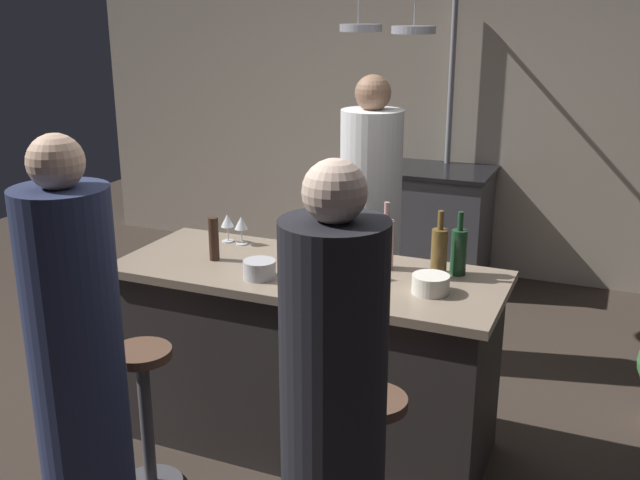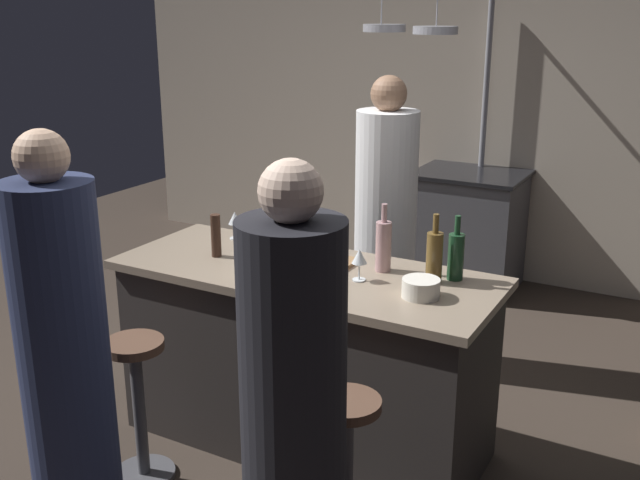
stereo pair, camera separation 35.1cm
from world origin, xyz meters
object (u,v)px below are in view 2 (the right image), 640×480
Objects in this scene: stove_range at (467,230)px; guest_right at (294,424)px; chef at (385,233)px; bar_stool_left at (139,403)px; mixing_bowl_steel at (255,267)px; pepper_mill at (216,236)px; wine_glass_by_chef at (247,222)px; bar_stool_right at (346,471)px; wine_bottle_rose at (383,245)px; wine_glass_near_right_guest at (359,258)px; mixing_bowl_ceramic at (421,288)px; wine_bottle_green at (456,255)px; cutting_board at (320,261)px; wine_glass_near_left_guest at (235,219)px; wine_bottle_amber at (434,256)px; guest_left at (64,357)px.

stove_range is 3.47m from guest_right.
bar_stool_left is at bearing -104.92° from chef.
mixing_bowl_steel is (-0.10, -1.22, 0.15)m from chef.
wine_glass_by_chef is at bearing 89.63° from pepper_mill.
pepper_mill is at bearing 150.18° from bar_stool_right.
bar_stool_left is 1.30m from wine_bottle_rose.
stove_range is at bearing 86.67° from mixing_bowl_steel.
bar_stool_left is 0.85m from pepper_mill.
mixing_bowl_steel is at bearing -158.72° from wine_glass_near_right_guest.
bar_stool_right and bar_stool_left have the same top height.
mixing_bowl_steel is at bearing -52.29° from wine_glass_by_chef.
guest_right is 1.57m from wine_glass_by_chef.
mixing_bowl_ceramic is (0.27, -0.22, -0.08)m from wine_bottle_rose.
pepper_mill is (-0.99, 0.93, 0.25)m from guest_right.
wine_bottle_green is at bearing 82.31° from bar_stool_right.
bar_stool_left is at bearing -92.10° from wine_glass_by_chef.
bar_stool_left is 3.24× the size of pepper_mill.
pepper_mill is 1.06m from mixing_bowl_ceramic.
wine_glass_near_right_guest is at bearing 21.28° from mixing_bowl_steel.
wine_glass_near_left_guest is at bearing 168.45° from cutting_board.
wine_bottle_green reaches higher than bar_stool_left.
pepper_mill is 1.44× the size of wine_glass_near_left_guest.
wine_bottle_green reaches higher than pepper_mill.
wine_bottle_green is 0.29m from mixing_bowl_ceramic.
wine_bottle_rose is at bearing 35.32° from mixing_bowl_steel.
chef is 11.64× the size of wine_glass_near_right_guest.
wine_bottle_rose reaches higher than pepper_mill.
mixing_bowl_ceramic is (1.09, 0.56, 0.56)m from bar_stool_left.
bar_stool_left is at bearing -86.28° from wine_glass_near_left_guest.
pepper_mill is 0.29m from wine_glass_near_left_guest.
stove_range is at bearing 96.63° from wine_glass_near_right_guest.
mixing_bowl_ceramic is (0.31, -0.05, -0.07)m from wine_glass_near_right_guest.
chef is 0.93m from cutting_board.
chef reaches higher than bar_stool_left.
stove_range is 2.60m from pepper_mill.
chef reaches higher than mixing_bowl_steel.
guest_right is at bearing -74.00° from chef.
wine_bottle_amber is 2.12× the size of mixing_bowl_steel.
guest_left reaches higher than guest_right.
wine_glass_near_right_guest is at bearing -148.69° from wine_bottle_green.
wine_bottle_amber is (0.63, -0.91, 0.23)m from chef.
bar_stool_left is at bearing -145.19° from wine_bottle_amber.
guest_right is at bearing -65.23° from cutting_board.
guest_right reaches higher than wine_bottle_amber.
bar_stool_left is at bearing 180.00° from bar_stool_right.
mixing_bowl_ceramic is at bearing -38.86° from wine_bottle_rose.
pepper_mill is 1.15m from wine_bottle_green.
bar_stool_right is 1.03m from wine_bottle_rose.
chef is 2.07m from guest_left.
stove_range is at bearing 79.43° from pepper_mill.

